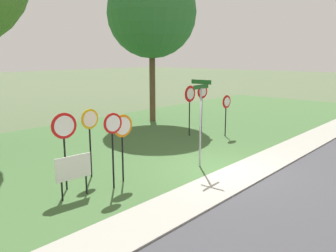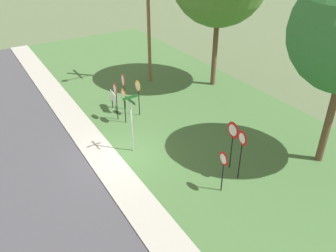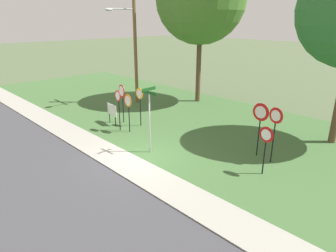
% 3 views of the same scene
% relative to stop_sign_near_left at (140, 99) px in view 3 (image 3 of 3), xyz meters
% --- Properties ---
extents(ground_plane, '(160.00, 160.00, 0.00)m').
position_rel_stop_sign_near_left_xyz_m(ground_plane, '(3.49, -2.87, -1.72)').
color(ground_plane, '#4C5B3D').
extents(road_asphalt, '(44.00, 6.40, 0.01)m').
position_rel_stop_sign_near_left_xyz_m(road_asphalt, '(3.49, -7.67, -1.71)').
color(road_asphalt, '#3D3D42').
rests_on(road_asphalt, ground_plane).
extents(sidewalk_strip, '(44.00, 1.60, 0.06)m').
position_rel_stop_sign_near_left_xyz_m(sidewalk_strip, '(3.49, -3.67, -1.69)').
color(sidewalk_strip, '#99968C').
rests_on(sidewalk_strip, ground_plane).
extents(grass_median, '(44.00, 12.00, 0.04)m').
position_rel_stop_sign_near_left_xyz_m(grass_median, '(3.49, 3.13, -1.70)').
color(grass_median, '#3D6033').
rests_on(grass_median, ground_plane).
extents(stop_sign_near_left, '(0.67, 0.09, 2.33)m').
position_rel_stop_sign_near_left_xyz_m(stop_sign_near_left, '(0.00, 0.00, 0.00)').
color(stop_sign_near_left, black).
rests_on(stop_sign_near_left, grass_median).
extents(stop_sign_near_right, '(0.77, 0.17, 2.39)m').
position_rel_stop_sign_near_left_xyz_m(stop_sign_near_right, '(-1.23, -0.39, 0.07)').
color(stop_sign_near_right, black).
rests_on(stop_sign_near_right, grass_median).
extents(stop_sign_far_left, '(0.63, 0.12, 2.37)m').
position_rel_stop_sign_near_left_xyz_m(stop_sign_far_left, '(-0.19, -1.38, 0.01)').
color(stop_sign_far_left, black).
rests_on(stop_sign_far_left, grass_median).
extents(stop_sign_far_center, '(0.73, 0.12, 2.21)m').
position_rel_stop_sign_near_left_xyz_m(stop_sign_far_center, '(0.41, -1.15, -0.07)').
color(stop_sign_far_center, black).
rests_on(stop_sign_far_center, grass_median).
extents(yield_sign_near_left, '(0.66, 0.12, 2.09)m').
position_rel_stop_sign_near_left_xyz_m(yield_sign_near_left, '(8.25, -0.12, -0.14)').
color(yield_sign_near_left, black).
rests_on(yield_sign_near_left, grass_median).
extents(yield_sign_near_right, '(0.83, 0.10, 2.56)m').
position_rel_stop_sign_near_left_xyz_m(yield_sign_near_right, '(7.12, 1.31, 0.25)').
color(yield_sign_near_right, black).
rests_on(yield_sign_near_right, grass_median).
extents(yield_sign_far_left, '(0.71, 0.15, 2.56)m').
position_rel_stop_sign_near_left_xyz_m(yield_sign_far_left, '(7.93, 1.15, 0.24)').
color(yield_sign_far_left, black).
rests_on(yield_sign_far_left, grass_median).
extents(street_name_post, '(0.96, 0.82, 3.19)m').
position_rel_stop_sign_near_left_xyz_m(street_name_post, '(3.34, -2.07, 0.21)').
color(street_name_post, '#9EA0A8').
rests_on(street_name_post, grass_median).
extents(utility_pole, '(2.10, 2.50, 9.39)m').
position_rel_stop_sign_near_left_xyz_m(utility_pole, '(-4.45, 3.08, 3.37)').
color(utility_pole, brown).
rests_on(utility_pole, grass_median).
extents(notice_board, '(1.10, 0.15, 1.25)m').
position_rel_stop_sign_near_left_xyz_m(notice_board, '(-1.41, -1.06, -0.84)').
color(notice_board, black).
rests_on(notice_board, grass_median).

